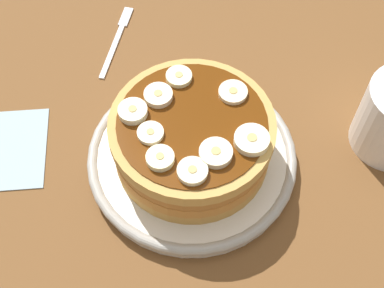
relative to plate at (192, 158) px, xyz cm
name	(u,v)px	position (x,y,z in cm)	size (l,w,h in cm)	color
ground_plane	(192,169)	(0.00, 0.00, -2.65)	(140.00, 140.00, 3.00)	brown
plate	(192,158)	(0.00, 0.00, 0.00)	(23.66, 23.66, 2.12)	silver
pancake_stack	(194,141)	(-0.23, -0.25, 3.86)	(17.70, 17.64, 6.46)	#C28D42
banana_slice_0	(179,77)	(5.15, 2.99, 7.30)	(2.84, 2.84, 0.82)	#F7F3B6
banana_slice_1	(160,158)	(-5.20, 1.70, 7.37)	(2.82, 2.82, 0.97)	#F7F3BC
banana_slice_2	(216,153)	(-3.11, -3.34, 7.38)	(3.34, 3.34, 0.99)	#F7EBC3
banana_slice_3	(233,93)	(4.76, -3.12, 7.25)	(3.10, 3.10, 0.73)	#F9E3B6
banana_slice_4	(158,96)	(2.06, 4.31, 7.36)	(3.06, 3.06, 0.94)	#F7E4C0
banana_slice_5	(192,171)	(-5.69, -1.72, 7.33)	(3.03, 3.03, 0.88)	beige
banana_slice_6	(133,112)	(-0.69, 6.15, 7.42)	(3.06, 3.06, 1.07)	#F1EBC4
banana_slice_7	(252,140)	(-0.64, -6.38, 7.41)	(3.58, 3.58, 1.04)	#F3EBC4
banana_slice_8	(151,133)	(-2.62, 3.58, 7.25)	(2.72, 2.72, 0.72)	#FAEFC6
fork	(118,36)	(15.94, 15.15, -0.90)	(13.04, 1.92, 0.50)	silver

